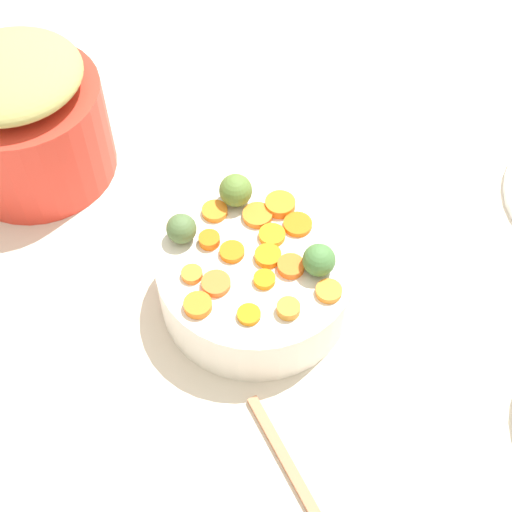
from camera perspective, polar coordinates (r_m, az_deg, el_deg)
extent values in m
cube|color=beige|center=(0.95, -2.54, -2.49)|extent=(2.40, 2.40, 0.02)
cylinder|color=white|center=(0.90, 0.00, -1.85)|extent=(0.24, 0.24, 0.08)
cylinder|color=red|center=(1.07, -17.25, 9.31)|extent=(0.22, 0.22, 0.14)
ellipsoid|color=tan|center=(1.01, -18.61, 13.19)|extent=(0.19, 0.19, 0.05)
cylinder|color=orange|center=(0.91, -3.22, 3.50)|extent=(0.04, 0.04, 0.01)
cylinder|color=orange|center=(0.91, 0.12, 3.18)|extent=(0.05, 0.05, 0.01)
cylinder|color=orange|center=(0.87, 0.94, 0.01)|extent=(0.05, 0.05, 0.01)
cylinder|color=orange|center=(0.87, -1.88, 0.33)|extent=(0.04, 0.04, 0.01)
cylinder|color=orange|center=(0.86, 2.72, -0.80)|extent=(0.04, 0.04, 0.01)
cylinder|color=orange|center=(0.88, -3.65, 1.26)|extent=(0.03, 0.03, 0.01)
cylinder|color=orange|center=(0.86, -5.00, -1.41)|extent=(0.04, 0.04, 0.01)
cylinder|color=orange|center=(0.85, -3.13, -2.15)|extent=(0.04, 0.04, 0.01)
cylinder|color=orange|center=(0.84, 5.67, -2.74)|extent=(0.04, 0.04, 0.01)
cylinder|color=orange|center=(0.85, 0.66, -1.83)|extent=(0.04, 0.04, 0.01)
cylinder|color=orange|center=(0.83, 2.53, -4.11)|extent=(0.03, 0.03, 0.01)
cylinder|color=orange|center=(0.90, 3.25, 2.46)|extent=(0.05, 0.05, 0.01)
cylinder|color=orange|center=(0.91, 1.89, 4.02)|extent=(0.04, 0.04, 0.01)
cylinder|color=orange|center=(0.83, -4.54, -3.82)|extent=(0.04, 0.04, 0.01)
cylinder|color=orange|center=(0.82, -0.56, -4.57)|extent=(0.03, 0.03, 0.01)
cylinder|color=orange|center=(0.89, 1.25, 1.63)|extent=(0.04, 0.04, 0.01)
sphere|color=olive|center=(0.91, -1.59, 5.12)|extent=(0.04, 0.04, 0.04)
sphere|color=#516F3F|center=(0.88, -5.82, 2.13)|extent=(0.04, 0.04, 0.04)
sphere|color=#497C3F|center=(0.85, 4.91, -0.31)|extent=(0.04, 0.04, 0.04)
cube|color=#BC7A56|center=(0.82, 3.69, -17.86)|extent=(0.24, 0.02, 0.01)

